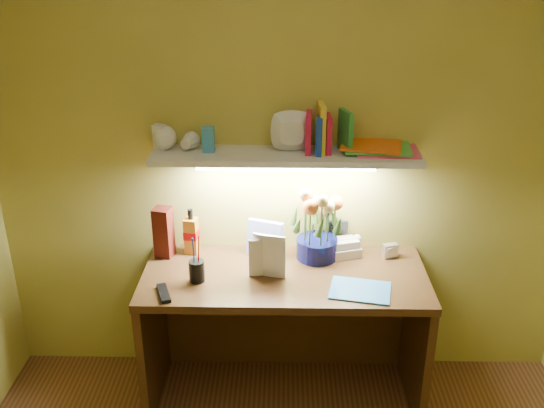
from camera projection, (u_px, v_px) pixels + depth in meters
The scene contains 13 objects.
desk at pixel (284, 337), 3.12m from camera, with size 1.40×0.60×0.75m, color #351D0E.
flower_bouquet at pixel (318, 225), 3.06m from camera, with size 0.23×0.23×0.37m, color #080C3E, non-canonical shape.
telephone at pixel (342, 246), 3.13m from camera, with size 0.17×0.13×0.10m, color #F4E5CB, non-canonical shape.
desk_clock at pixel (390, 251), 3.12m from camera, with size 0.07×0.04×0.07m, color silver.
whisky_bottle at pixel (191, 231), 3.13m from camera, with size 0.07×0.07×0.25m, color #B97120, non-canonical shape.
whisky_box at pixel (164, 232), 3.10m from camera, with size 0.09×0.09×0.27m, color #50150E.
pen_cup at pixel (196, 264), 2.88m from camera, with size 0.07×0.07×0.18m, color black.
art_card at pixel (265, 238), 3.12m from camera, with size 0.19×0.04×0.19m, color white, non-canonical shape.
tv_remote at pixel (164, 293), 2.80m from camera, with size 0.04×0.16×0.02m, color black.
blue_folder at pixel (360, 290), 2.83m from camera, with size 0.28×0.20×0.01m, color #3689CE.
desk_book_a at pixel (249, 259), 2.91m from camera, with size 0.15×0.02×0.20m, color beige.
desk_book_b at pixel (253, 253), 2.93m from camera, with size 0.16×0.02×0.22m, color silver.
wall_shelf at pixel (290, 149), 2.90m from camera, with size 1.30×0.29×0.27m.
Camera 1 is at (-0.01, -1.39, 2.26)m, focal length 40.00 mm.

